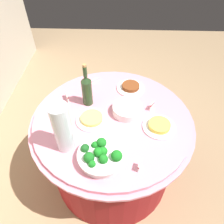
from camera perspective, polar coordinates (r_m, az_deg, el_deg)
name	(u,v)px	position (r m, az deg, el deg)	size (l,w,h in m)	color
ground_plane	(112,170)	(2.12, 0.00, -15.13)	(6.00, 6.00, 0.00)	#9E7F5B
buffet_table	(112,147)	(1.81, 0.00, -9.27)	(1.16, 1.16, 0.74)	maroon
broccoli_bowl	(101,155)	(1.28, -2.95, -11.28)	(0.28, 0.28, 0.11)	white
plate_stack	(127,109)	(1.54, 4.06, 0.66)	(0.21, 0.21, 0.06)	white
wine_bottle	(87,89)	(1.55, -6.63, 5.91)	(0.07, 0.07, 0.34)	#243C1E
decorative_fruit_vase	(63,129)	(1.27, -12.79, -4.45)	(0.11, 0.11, 0.34)	silver
serving_tongs	(90,83)	(1.81, -5.76, 7.62)	(0.14, 0.15, 0.01)	silver
food_plate_noodles	(92,119)	(1.50, -5.33, -1.82)	(0.22, 0.22, 0.04)	white
food_plate_stir_fry	(131,87)	(1.75, 4.91, 6.53)	(0.22, 0.22, 0.04)	white
food_plate_fried_egg	(159,126)	(1.48, 12.31, -3.60)	(0.22, 0.22, 0.04)	white
label_placard_front	(67,98)	(1.66, -11.72, 3.74)	(0.05, 0.03, 0.05)	white
label_placard_mid	(139,166)	(1.26, 7.16, -13.84)	(0.05, 0.02, 0.05)	white
label_placard_rear	(152,106)	(1.59, 10.42, 1.63)	(0.05, 0.04, 0.05)	white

